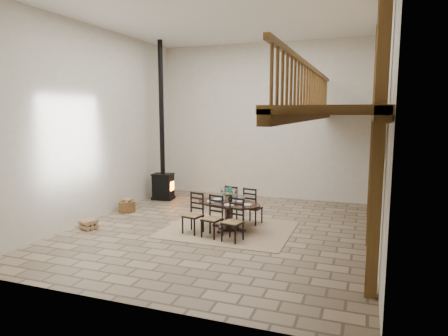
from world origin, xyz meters
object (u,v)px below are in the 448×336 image
(log_basket, at_px, (127,206))
(log_stack, at_px, (89,224))
(dining_table, at_px, (227,215))
(wood_stove, at_px, (163,165))

(log_basket, relative_size, log_stack, 1.07)
(dining_table, relative_size, wood_stove, 0.41)
(dining_table, height_order, log_basket, dining_table)
(dining_table, distance_m, wood_stove, 4.04)
(log_basket, xyz_separation_m, log_stack, (0.08, -1.76, -0.05))
(wood_stove, bearing_deg, log_basket, -102.71)
(log_stack, bearing_deg, log_basket, 92.48)
(log_basket, distance_m, log_stack, 1.76)
(wood_stove, distance_m, log_basket, 2.05)
(dining_table, relative_size, log_basket, 4.31)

